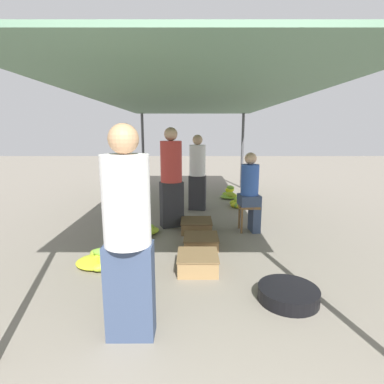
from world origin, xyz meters
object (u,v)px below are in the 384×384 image
vendor_foreground (126,233)px  basin_black (287,294)px  banana_pile_right_0 (236,204)px  shopper_walking_mid (196,172)px  stool (247,210)px  shopper_walking_far (170,176)px  crate_mid (200,241)px  banana_pile_right_1 (229,194)px  banana_pile_left_1 (141,230)px  banana_pile_left_0 (99,260)px  vendor_seated (249,191)px  crate_far (195,226)px  crate_near (196,262)px

vendor_foreground → basin_black: (1.49, 0.53, -0.84)m
banana_pile_right_0 → shopper_walking_mid: (-0.94, -0.23, 0.78)m
stool → shopper_walking_far: (-1.35, 0.25, 0.55)m
crate_mid → banana_pile_right_1: bearing=75.7°
banana_pile_left_1 → banana_pile_right_0: bearing=44.0°
basin_black → banana_pile_left_0: (-2.18, 0.84, -0.00)m
banana_pile_right_1 → crate_mid: (-0.86, -3.35, -0.02)m
banana_pile_left_0 → banana_pile_left_1: banana_pile_left_0 is taller
basin_black → crate_mid: bearing=120.1°
stool → vendor_seated: 0.35m
banana_pile_left_0 → shopper_walking_far: 2.01m
banana_pile_left_1 → shopper_walking_mid: (0.96, 1.61, 0.79)m
banana_pile_left_0 → banana_pile_left_1: 1.29m
banana_pile_left_0 → banana_pile_left_1: (0.35, 1.24, -0.00)m
shopper_walking_mid → stool: bearing=-59.6°
banana_pile_left_0 → banana_pile_right_1: bearing=61.3°
crate_far → shopper_walking_mid: bearing=88.4°
banana_pile_left_1 → banana_pile_right_0: size_ratio=1.27×
basin_black → banana_pile_right_0: 3.91m
crate_near → crate_mid: (0.06, 0.79, -0.02)m
stool → shopper_walking_mid: (-0.86, 1.47, 0.48)m
banana_pile_left_1 → shopper_walking_far: 1.06m
banana_pile_right_0 → crate_far: crate_far is taller
stool → crate_near: size_ratio=0.92×
banana_pile_right_0 → shopper_walking_mid: size_ratio=0.29×
crate_mid → shopper_walking_mid: bearing=90.4°
banana_pile_right_1 → crate_far: size_ratio=1.13×
banana_pile_right_1 → shopper_walking_far: (-1.36, -2.36, 0.82)m
banana_pile_right_0 → banana_pile_left_0: bearing=-126.3°
banana_pile_right_0 → shopper_walking_far: bearing=-134.6°
vendor_seated → banana_pile_left_1: size_ratio=2.28×
crate_mid → basin_black: bearing=-59.9°
crate_far → shopper_walking_far: shopper_walking_far is taller
vendor_foreground → shopper_walking_mid: size_ratio=1.07×
vendor_foreground → basin_black: bearing=19.6°
stool → banana_pile_left_0: (-2.17, -1.37, -0.30)m
crate_near → banana_pile_left_0: bearing=172.8°
shopper_walking_far → stool: bearing=-10.7°
banana_pile_left_0 → basin_black: bearing=-21.0°
banana_pile_right_0 → shopper_walking_mid: bearing=-166.4°
vendor_foreground → crate_far: (0.59, 2.72, -0.81)m
banana_pile_left_1 → shopper_walking_mid: 2.03m
vendor_foreground → basin_black: size_ratio=2.87×
crate_near → banana_pile_right_1: bearing=77.5°
banana_pile_right_0 → crate_mid: 2.61m
vendor_foreground → crate_mid: vendor_foreground is taller
banana_pile_left_1 → basin_black: bearing=-48.6°
basin_black → crate_far: size_ratio=1.15×
basin_black → crate_mid: 1.70m
crate_mid → shopper_walking_far: 1.39m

